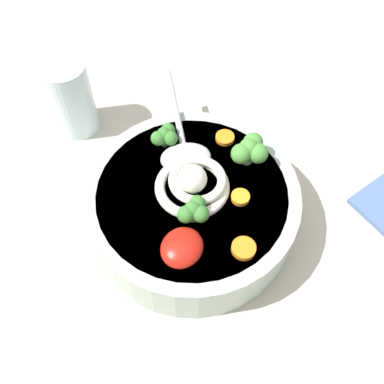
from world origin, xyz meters
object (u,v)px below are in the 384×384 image
Objects in this scene: noodle_pile at (194,183)px; soup_spoon at (184,149)px; soup_bowl at (192,207)px; drinking_glass at (71,98)px.

noodle_pile is 0.61× the size of soup_spoon.
soup_spoon is (4.39, 3.73, 4.02)cm from soup_bowl.
soup_bowl is 4.42cm from noodle_pile.
drinking_glass is (1.10, 18.74, -1.97)cm from soup_spoon.
soup_spoon is at bearing 40.36° from soup_bowl.
soup_bowl is at bearing -103.72° from drinking_glass.
soup_spoon reaches higher than soup_bowl.
drinking_glass reaches higher than noodle_pile.
drinking_glass is (5.49, 22.47, 2.05)cm from soup_bowl.
soup_spoon is 18.88cm from drinking_glass.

